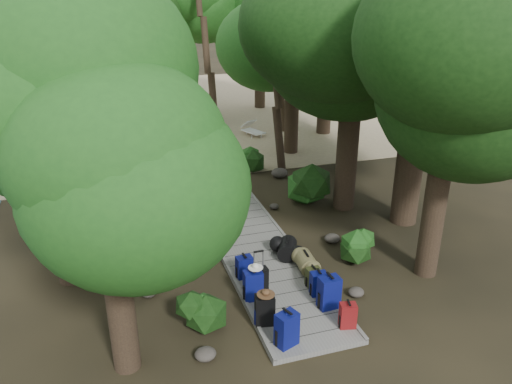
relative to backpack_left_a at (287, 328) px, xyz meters
name	(u,v)px	position (x,y,z in m)	size (l,w,h in m)	color
ground	(248,238)	(0.60, 4.63, -0.51)	(120.00, 120.00, 0.00)	#332A19
sand_beach	(166,111)	(0.60, 20.63, -0.50)	(40.00, 22.00, 0.02)	tan
boardwalk	(238,222)	(0.60, 5.63, -0.45)	(2.00, 12.00, 0.12)	slate
backpack_left_a	(287,328)	(0.00, 0.00, 0.00)	(0.42, 0.29, 0.79)	#0D0A6F
backpack_left_b	(265,308)	(-0.20, 0.75, -0.03)	(0.40, 0.28, 0.73)	black
backpack_left_c	(253,284)	(-0.16, 1.66, -0.01)	(0.41, 0.29, 0.76)	#0D0A6F
backpack_left_d	(244,266)	(-0.09, 2.59, -0.10)	(0.38, 0.28, 0.59)	#0D0A6F
backpack_right_a	(348,314)	(1.38, 0.14, -0.10)	(0.33, 0.24, 0.59)	maroon
backpack_right_b	(329,291)	(1.30, 0.87, 0.01)	(0.45, 0.31, 0.81)	#0D0A6F
backpack_right_c	(319,282)	(1.29, 1.38, -0.09)	(0.36, 0.25, 0.61)	#0D0A6F
backpack_right_d	(313,276)	(1.32, 1.73, -0.14)	(0.33, 0.24, 0.50)	#343917
duffel_right_khaki	(306,262)	(1.42, 2.41, -0.17)	(0.45, 0.67, 0.45)	olive
duffel_right_black	(287,249)	(1.22, 3.17, -0.17)	(0.44, 0.71, 0.44)	black
suitcase_on_boardwalk	(258,281)	(0.01, 1.81, -0.07)	(0.41, 0.23, 0.64)	black
lone_suitcase_on_sand	(201,147)	(0.88, 12.34, -0.17)	(0.41, 0.23, 0.64)	black
hat_brown	(266,292)	(-0.19, 0.70, 0.39)	(0.37, 0.37, 0.11)	#51351E
hat_white	(256,266)	(-0.10, 1.69, 0.42)	(0.33, 0.33, 0.11)	silver
kayak	(125,141)	(-2.05, 14.65, -0.31)	(0.79, 3.60, 0.36)	red
sun_lounger	(253,129)	(3.80, 14.42, -0.20)	(0.58, 1.81, 0.58)	silver
tree_right_a	(447,125)	(4.26, 1.58, 3.25)	(4.52, 4.52, 7.53)	black
tree_right_b	(427,29)	(5.38, 4.30, 5.01)	(6.19, 6.19, 11.05)	black
tree_right_c	(354,57)	(4.14, 5.78, 4.18)	(5.42, 5.42, 9.38)	black
tree_right_d	(354,39)	(5.79, 8.92, 4.33)	(5.28, 5.28, 9.68)	black
tree_right_e	(293,50)	(4.57, 11.55, 3.70)	(4.68, 4.68, 8.43)	black
tree_right_f	(329,30)	(7.13, 13.83, 4.19)	(5.27, 5.27, 9.40)	black
tree_left_a	(106,191)	(-2.99, 0.46, 3.04)	(4.27, 4.27, 7.11)	black
tree_left_b	(44,112)	(-4.06, 3.88, 3.61)	(4.58, 4.58, 8.24)	black
tree_left_c	(101,94)	(-2.85, 8.08, 3.11)	(4.17, 4.17, 7.25)	black
tree_back_a	(128,38)	(-1.20, 19.62, 3.56)	(4.70, 4.70, 8.14)	black
tree_back_b	(186,9)	(2.03, 20.79, 4.85)	(6.01, 6.01, 10.73)	black
tree_back_c	(260,30)	(5.89, 19.87, 3.77)	(4.76, 4.76, 8.56)	black
tree_back_d	(50,32)	(-4.84, 19.80, 3.93)	(5.33, 5.33, 8.88)	black
palm_right_a	(284,74)	(3.61, 9.94, 3.07)	(4.20, 4.20, 7.16)	#194212
palm_right_b	(284,44)	(5.46, 14.94, 3.57)	(4.22, 4.22, 8.16)	#194212
palm_right_c	(217,45)	(2.74, 16.86, 3.39)	(4.91, 4.91, 7.81)	#194212
palm_left_a	(65,81)	(-3.94, 10.46, 3.12)	(4.56, 4.56, 7.26)	#194212
rock_left_a	(205,354)	(-1.57, 0.20, -0.40)	(0.42, 0.37, 0.23)	#4C473F
rock_left_b	(149,293)	(-2.36, 2.61, -0.42)	(0.33, 0.30, 0.18)	#4C473F
rock_left_c	(182,229)	(-1.10, 5.50, -0.37)	(0.53, 0.48, 0.29)	#4C473F
rock_left_d	(154,208)	(-1.69, 7.32, -0.42)	(0.34, 0.30, 0.18)	#4C473F
rock_right_a	(356,292)	(2.16, 1.20, -0.41)	(0.37, 0.34, 0.21)	#4C473F
rock_right_b	(332,238)	(2.76, 3.72, -0.39)	(0.44, 0.39, 0.24)	#4C473F
rock_right_c	(274,206)	(1.97, 6.30, -0.43)	(0.30, 0.27, 0.17)	#4C473F
rock_right_d	(280,173)	(3.10, 8.89, -0.34)	(0.62, 0.55, 0.34)	#4C473F
shrub_left_a	(199,310)	(-1.48, 1.15, -0.07)	(0.97, 0.97, 0.88)	#1C4F17
shrub_left_b	(166,219)	(-1.51, 5.69, -0.09)	(0.94, 0.94, 0.85)	#1C4F17
shrub_left_c	(119,173)	(-2.58, 9.43, 0.11)	(1.38, 1.38, 1.24)	#1C4F17
shrub_right_a	(359,247)	(2.95, 2.57, -0.08)	(0.95, 0.95, 0.86)	#1C4F17
shrub_right_b	(306,184)	(3.13, 6.48, 0.12)	(1.41, 1.41, 1.26)	#1C4F17
shrub_right_c	(251,158)	(2.37, 10.06, -0.08)	(0.96, 0.96, 0.87)	#1C4F17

